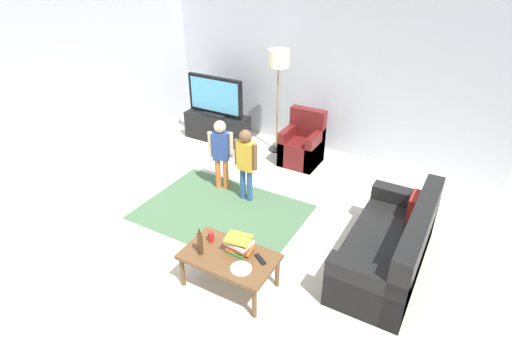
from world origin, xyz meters
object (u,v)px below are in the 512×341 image
Objects in this scene: armchair at (303,146)px; child_near_tv at (221,149)px; couch at (393,249)px; plate at (241,269)px; tv_remote at (260,259)px; coffee_table at (229,259)px; child_center at (246,159)px; soda_can at (211,237)px; tv at (215,96)px; tv_stand at (217,127)px; book_stack at (239,244)px; floor_lamp at (279,64)px; bottle at (200,243)px.

child_near_tv is (-0.71, -1.37, 0.36)m from armchair.
plate is (-1.24, -1.25, 0.14)m from couch.
couch reaches higher than tv_remote.
coffee_table is at bearing -53.90° from child_near_tv.
child_center reaches higher than soda_can.
plate is (2.48, -3.17, -0.42)m from tv.
tv_stand is 3.81m from coffee_table.
book_stack is 0.30m from plate.
armchair is 2.97m from book_stack.
armchair is at bearing 100.87° from book_stack.
soda_can is (1.96, -2.97, 0.24)m from tv_stand.
coffee_table is at bearing -53.72° from tv_stand.
tv_remote is (-1.14, -1.03, 0.14)m from couch.
child_center reaches higher than armchair.
floor_lamp is 5.64× the size of bottle.
tv_remote is at bearing 65.62° from plate.
bottle is (1.98, -3.17, -0.29)m from tv.
tv_stand is at bearing 178.71° from armchair.
tv is 3.82m from coffee_table.
child_center is at bearing -44.17° from tv.
child_center is at bearing -10.54° from child_near_tv.
bottle is (-0.33, -0.24, 0.04)m from book_stack.
tv_remote is (0.27, -0.02, -0.08)m from book_stack.
child_center is 1.76m from coffee_table.
child_center is 4.98× the size of plate.
plate is at bearing 0.00° from bottle.
floor_lamp is 1.91m from child_center.
tv_stand is 4.04m from plate.
tv_stand is at bearing -172.54° from floor_lamp.
plate is (2.48, -3.19, 0.18)m from tv_stand.
tv reaches higher than tv_remote.
tv_remote is at bearing -65.63° from floor_lamp.
child_center is (0.48, -0.09, -0.00)m from child_near_tv.
floor_lamp is at bearing 108.77° from coffee_table.
child_center reaches higher than tv_stand.
child_center is at bearing 115.04° from coffee_table.
tv is 2.13m from child_center.
tv_remote is (0.32, 0.10, 0.06)m from coffee_table.
armchair is (1.75, -0.02, -0.55)m from tv.
child_near_tv is 1.10× the size of coffee_table.
tv is at bearing 126.91° from child_near_tv.
couch is (3.71, -1.94, 0.05)m from tv_stand.
child_near_tv reaches higher than soda_can.
child_center is 3.58× the size of book_stack.
couch is 2.05m from soda_can.
couch is 1.64× the size of child_center.
couch is 8.18× the size of plate.
child_near_tv is 3.47× the size of bottle.
book_stack is (2.31, -2.95, 0.27)m from tv_stand.
tv_stand is 2.17m from child_center.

